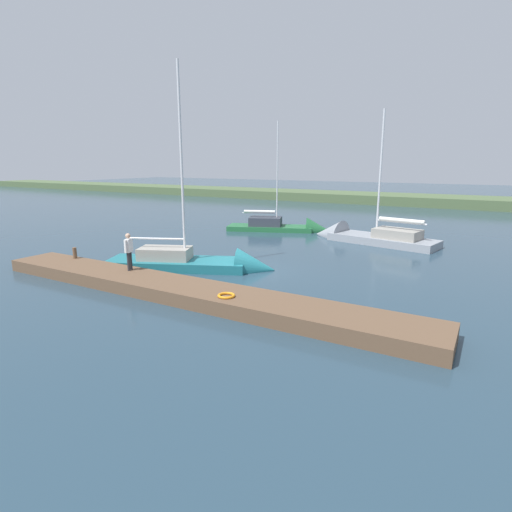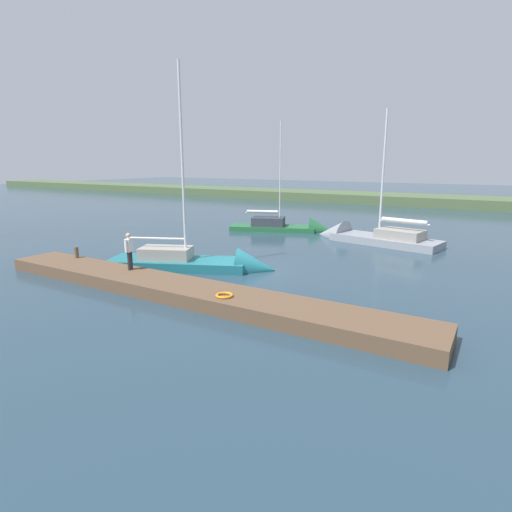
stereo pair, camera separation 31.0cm
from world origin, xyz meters
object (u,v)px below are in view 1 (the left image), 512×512
Objects in this scene: mooring_post_near at (75,253)px; sailboat_inner_slip at (360,238)px; life_ring_buoy at (226,295)px; sailboat_behind_pier at (289,229)px; person_on_dock at (129,249)px; sailboat_outer_mooring at (205,266)px.

mooring_post_near is 0.06× the size of sailboat_inner_slip.
sailboat_inner_slip is at bearing -91.16° from life_ring_buoy.
person_on_dock is (0.06, 16.87, 1.43)m from sailboat_behind_pier.
sailboat_behind_pier is (5.99, -17.86, -0.47)m from life_ring_buoy.
sailboat_outer_mooring is at bearing 79.32° from sailboat_inner_slip.
sailboat_behind_pier reaches higher than mooring_post_near.
life_ring_buoy is at bearing -92.39° from sailboat_behind_pier.
mooring_post_near is 0.05× the size of sailboat_outer_mooring.
life_ring_buoy is at bearing -69.61° from sailboat_outer_mooring.
life_ring_buoy is 16.45m from sailboat_inner_slip.
sailboat_outer_mooring is 6.52× the size of person_on_dock.
sailboat_outer_mooring reaches higher than life_ring_buoy.
mooring_post_near is at bearing -6.84° from life_ring_buoy.
sailboat_outer_mooring is (-1.52, 13.27, 0.01)m from sailboat_behind_pier.
sailboat_behind_pier is at bearing -1.23° from sailboat_inner_slip.
mooring_post_near is 10.42m from life_ring_buoy.
sailboat_outer_mooring is at bearing -45.71° from life_ring_buoy.
person_on_dock is at bearing 176.59° from mooring_post_near.
sailboat_behind_pier is (6.33, -1.42, -0.05)m from sailboat_inner_slip.
life_ring_buoy is (-10.34, 1.24, -0.24)m from mooring_post_near.
sailboat_outer_mooring is 4.18m from person_on_dock.
mooring_post_near is 17.19m from sailboat_behind_pier.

